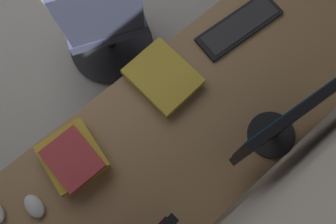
{
  "coord_description": "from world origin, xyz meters",
  "views": [
    {
      "loc": [
        0.5,
        2.22,
        2.15
      ],
      "look_at": [
        0.26,
        1.94,
        0.95
      ],
      "focal_mm": 37.17,
      "sensor_mm": 36.0,
      "label": 1
    }
  ],
  "objects_px": {
    "book_stack_near": "(73,156)",
    "office_chair": "(104,21)",
    "keyboard_main": "(239,26)",
    "book_stack_far": "(163,77)",
    "mouse_spare": "(34,206)",
    "monitor_secondary": "(288,120)"
  },
  "relations": [
    {
      "from": "monitor_secondary",
      "to": "book_stack_far",
      "type": "distance_m",
      "value": 0.55
    },
    {
      "from": "keyboard_main",
      "to": "book_stack_far",
      "type": "xyz_separation_m",
      "value": [
        0.44,
        -0.03,
        0.02
      ]
    },
    {
      "from": "monitor_secondary",
      "to": "keyboard_main",
      "type": "distance_m",
      "value": 0.57
    },
    {
      "from": "keyboard_main",
      "to": "office_chair",
      "type": "relative_size",
      "value": 0.44
    },
    {
      "from": "keyboard_main",
      "to": "book_stack_far",
      "type": "relative_size",
      "value": 1.44
    },
    {
      "from": "book_stack_far",
      "to": "office_chair",
      "type": "xyz_separation_m",
      "value": [
        -0.05,
        -0.57,
        -0.3
      ]
    },
    {
      "from": "monitor_secondary",
      "to": "keyboard_main",
      "type": "relative_size",
      "value": 1.1
    },
    {
      "from": "keyboard_main",
      "to": "book_stack_near",
      "type": "relative_size",
      "value": 1.62
    },
    {
      "from": "office_chair",
      "to": "mouse_spare",
      "type": "bearing_deg",
      "value": 39.64
    },
    {
      "from": "book_stack_far",
      "to": "office_chair",
      "type": "bearing_deg",
      "value": -95.23
    },
    {
      "from": "office_chair",
      "to": "book_stack_far",
      "type": "bearing_deg",
      "value": 84.77
    },
    {
      "from": "monitor_secondary",
      "to": "mouse_spare",
      "type": "relative_size",
      "value": 4.53
    },
    {
      "from": "keyboard_main",
      "to": "office_chair",
      "type": "height_order",
      "value": "office_chair"
    },
    {
      "from": "keyboard_main",
      "to": "mouse_spare",
      "type": "xyz_separation_m",
      "value": [
        1.17,
        0.05,
        0.01
      ]
    },
    {
      "from": "book_stack_near",
      "to": "office_chair",
      "type": "distance_m",
      "value": 0.87
    },
    {
      "from": "book_stack_near",
      "to": "mouse_spare",
      "type": "bearing_deg",
      "value": 12.2
    },
    {
      "from": "mouse_spare",
      "to": "office_chair",
      "type": "distance_m",
      "value": 1.06
    },
    {
      "from": "keyboard_main",
      "to": "mouse_spare",
      "type": "height_order",
      "value": "mouse_spare"
    },
    {
      "from": "book_stack_near",
      "to": "book_stack_far",
      "type": "distance_m",
      "value": 0.5
    },
    {
      "from": "monitor_secondary",
      "to": "mouse_spare",
      "type": "height_order",
      "value": "monitor_secondary"
    },
    {
      "from": "monitor_secondary",
      "to": "office_chair",
      "type": "relative_size",
      "value": 0.49
    },
    {
      "from": "keyboard_main",
      "to": "book_stack_far",
      "type": "height_order",
      "value": "book_stack_far"
    }
  ]
}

